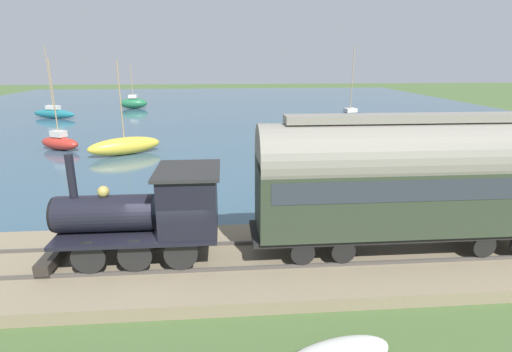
% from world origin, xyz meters
% --- Properties ---
extents(ground_plane, '(200.00, 200.00, 0.00)m').
position_xyz_m(ground_plane, '(0.00, 0.00, 0.00)').
color(ground_plane, '#476033').
extents(harbor_water, '(80.00, 80.00, 0.01)m').
position_xyz_m(harbor_water, '(43.06, 0.00, 0.00)').
color(harbor_water, '#38566B').
rests_on(harbor_water, ground).
extents(rail_embankment, '(5.32, 56.00, 0.52)m').
position_xyz_m(rail_embankment, '(0.10, 0.00, 0.20)').
color(rail_embankment, '#84755B').
rests_on(rail_embankment, ground).
extents(steam_locomotive, '(2.38, 5.52, 3.46)m').
position_xyz_m(steam_locomotive, '(0.10, 0.49, 2.16)').
color(steam_locomotive, black).
rests_on(steam_locomotive, rail_embankment).
extents(passenger_coach, '(2.24, 10.28, 4.53)m').
position_xyz_m(passenger_coach, '(0.10, -7.71, 3.03)').
color(passenger_coach, black).
rests_on(passenger_coach, rail_embankment).
extents(sailboat_navy, '(2.63, 4.47, 7.97)m').
position_xyz_m(sailboat_navy, '(32.06, -15.93, 0.55)').
color(sailboat_navy, '#192347').
rests_on(sailboat_navy, harbor_water).
extents(sailboat_teal, '(2.87, 5.59, 8.06)m').
position_xyz_m(sailboat_teal, '(36.35, 17.87, 0.62)').
color(sailboat_teal, '#1E707A').
rests_on(sailboat_teal, harbor_water).
extents(sailboat_red, '(2.66, 3.66, 6.68)m').
position_xyz_m(sailboat_red, '(19.07, 10.71, 0.61)').
color(sailboat_red, '#B72D23').
rests_on(sailboat_red, harbor_water).
extents(sailboat_yellow, '(3.76, 5.20, 6.56)m').
position_xyz_m(sailboat_yellow, '(17.09, 5.41, 0.65)').
color(sailboat_yellow, gold).
rests_on(sailboat_yellow, harbor_water).
extents(sailboat_green, '(1.86, 3.76, 6.06)m').
position_xyz_m(sailboat_green, '(45.40, 10.69, 0.78)').
color(sailboat_green, '#236B42').
rests_on(sailboat_green, harbor_water).
extents(rowboat_mid_harbor, '(1.70, 3.05, 0.41)m').
position_xyz_m(rowboat_mid_harbor, '(7.82, -11.38, 0.21)').
color(rowboat_mid_harbor, '#B7B2A3').
rests_on(rowboat_mid_harbor, harbor_water).
extents(rowboat_near_shore, '(1.11, 3.04, 0.36)m').
position_xyz_m(rowboat_near_shore, '(6.24, 4.73, 0.19)').
color(rowboat_near_shore, '#B7B2A3').
rests_on(rowboat_near_shore, harbor_water).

